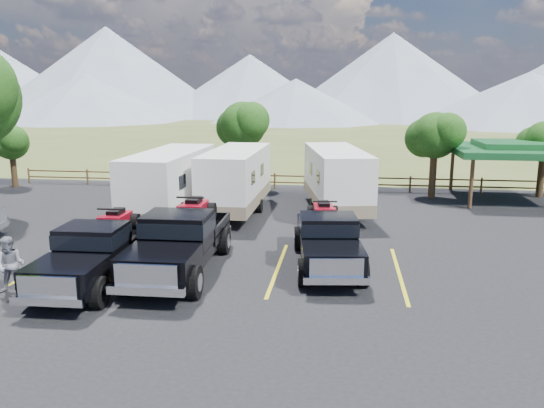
# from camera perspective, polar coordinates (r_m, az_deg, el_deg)

# --- Properties ---
(ground) EXTENTS (320.00, 320.00, 0.00)m
(ground) POSITION_cam_1_polar(r_m,az_deg,el_deg) (14.72, -9.29, -11.70)
(ground) COLOR #435423
(ground) RESTS_ON ground
(asphalt_lot) EXTENTS (44.00, 34.00, 0.04)m
(asphalt_lot) POSITION_cam_1_polar(r_m,az_deg,el_deg) (17.39, -6.40, -7.73)
(asphalt_lot) COLOR black
(asphalt_lot) RESTS_ON ground
(stall_lines) EXTENTS (12.12, 5.50, 0.01)m
(stall_lines) POSITION_cam_1_polar(r_m,az_deg,el_deg) (18.30, -5.64, -6.61)
(stall_lines) COLOR gold
(stall_lines) RESTS_ON asphalt_lot
(tree_ne_a) EXTENTS (3.11, 2.92, 4.76)m
(tree_ne_a) POSITION_cam_1_polar(r_m,az_deg,el_deg) (30.35, 17.09, 7.03)
(tree_ne_a) COLOR #312113
(tree_ne_a) RESTS_ON ground
(tree_ne_b) EXTENTS (2.77, 2.59, 4.27)m
(tree_ne_b) POSITION_cam_1_polar(r_m,az_deg,el_deg) (32.84, 27.22, 5.96)
(tree_ne_b) COLOR #312113
(tree_ne_b) RESTS_ON ground
(tree_north) EXTENTS (3.46, 3.24, 5.25)m
(tree_north) POSITION_cam_1_polar(r_m,az_deg,el_deg) (32.51, -3.17, 8.47)
(tree_north) COLOR #312113
(tree_north) RESTS_ON ground
(tree_nw_small) EXTENTS (2.59, 2.43, 3.85)m
(tree_nw_small) POSITION_cam_1_polar(r_m,az_deg,el_deg) (36.13, -26.28, 5.94)
(tree_nw_small) COLOR #312113
(tree_nw_small) RESTS_ON ground
(rail_fence) EXTENTS (36.12, 0.12, 1.00)m
(rail_fence) POSITION_cam_1_polar(r_m,az_deg,el_deg) (31.86, 3.86, 2.54)
(rail_fence) COLOR #533623
(rail_fence) RESTS_ON ground
(pavilion) EXTENTS (6.20, 6.20, 3.22)m
(pavilion) POSITION_cam_1_polar(r_m,az_deg,el_deg) (31.30, 24.34, 5.35)
(pavilion) COLOR #533623
(pavilion) RESTS_ON ground
(mountain_range) EXTENTS (209.00, 71.00, 20.00)m
(mountain_range) POSITION_cam_1_polar(r_m,az_deg,el_deg) (119.41, 2.15, 13.10)
(mountain_range) COLOR gray
(mountain_range) RESTS_ON ground
(rig_left) EXTENTS (2.35, 6.21, 2.05)m
(rig_left) POSITION_cam_1_polar(r_m,az_deg,el_deg) (17.47, -18.31, -4.72)
(rig_left) COLOR black
(rig_left) RESTS_ON asphalt_lot
(rig_center) EXTENTS (2.50, 6.77, 2.24)m
(rig_center) POSITION_cam_1_polar(r_m,az_deg,el_deg) (17.68, -9.79, -3.76)
(rig_center) COLOR black
(rig_center) RESTS_ON asphalt_lot
(rig_right) EXTENTS (2.68, 6.18, 2.00)m
(rig_right) POSITION_cam_1_polar(r_m,az_deg,el_deg) (18.13, 5.96, -3.63)
(rig_right) COLOR black
(rig_right) RESTS_ON asphalt_lot
(trailer_left) EXTENTS (2.46, 9.07, 3.16)m
(trailer_left) POSITION_cam_1_polar(r_m,az_deg,el_deg) (24.69, -10.86, 2.10)
(trailer_left) COLOR white
(trailer_left) RESTS_ON asphalt_lot
(trailer_center) EXTENTS (2.39, 8.88, 3.10)m
(trailer_center) POSITION_cam_1_polar(r_m,az_deg,el_deg) (25.58, -3.86, 2.56)
(trailer_center) COLOR white
(trailer_center) RESTS_ON asphalt_lot
(trailer_right) EXTENTS (3.61, 8.94, 3.09)m
(trailer_right) POSITION_cam_1_polar(r_m,az_deg,el_deg) (25.89, 6.91, 2.61)
(trailer_right) COLOR white
(trailer_right) RESTS_ON asphalt_lot
(person_b) EXTENTS (0.93, 0.79, 1.71)m
(person_b) POSITION_cam_1_polar(r_m,az_deg,el_deg) (17.40, -26.32, -5.91)
(person_b) COLOR gray
(person_b) RESTS_ON asphalt_lot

